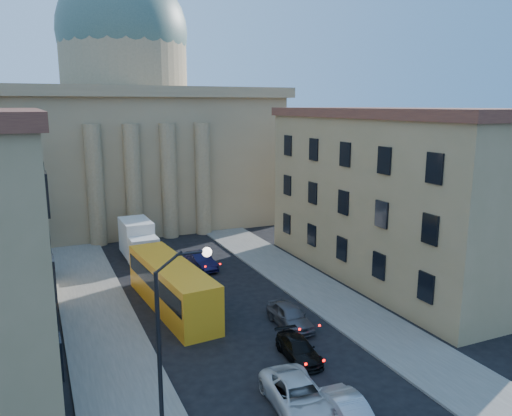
{
  "coord_description": "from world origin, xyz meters",
  "views": [
    {
      "loc": [
        -11.87,
        -12.13,
        14.96
      ],
      "look_at": [
        0.91,
        16.33,
        8.49
      ],
      "focal_mm": 35.0,
      "sensor_mm": 36.0,
      "label": 1
    }
  ],
  "objects_px": {
    "city_bus": "(171,284)",
    "box_truck": "(139,241)",
    "street_lamp": "(170,329)",
    "car_right_near": "(350,414)"
  },
  "relations": [
    {
      "from": "city_bus",
      "to": "box_truck",
      "type": "bearing_deg",
      "value": 84.09
    },
    {
      "from": "street_lamp",
      "to": "car_right_near",
      "type": "xyz_separation_m",
      "value": [
        7.77,
        -2.79,
        -4.58
      ]
    },
    {
      "from": "street_lamp",
      "to": "city_bus",
      "type": "bearing_deg",
      "value": 75.53
    },
    {
      "from": "street_lamp",
      "to": "box_truck",
      "type": "relative_size",
      "value": 1.3
    },
    {
      "from": "street_lamp",
      "to": "box_truck",
      "type": "bearing_deg",
      "value": 81.93
    },
    {
      "from": "street_lamp",
      "to": "city_bus",
      "type": "xyz_separation_m",
      "value": [
        3.74,
        14.48,
        -3.41
      ]
    },
    {
      "from": "car_right_near",
      "to": "street_lamp",
      "type": "bearing_deg",
      "value": 163.54
    },
    {
      "from": "street_lamp",
      "to": "car_right_near",
      "type": "relative_size",
      "value": 2.07
    },
    {
      "from": "street_lamp",
      "to": "city_bus",
      "type": "distance_m",
      "value": 15.34
    },
    {
      "from": "city_bus",
      "to": "box_truck",
      "type": "relative_size",
      "value": 1.85
    }
  ]
}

